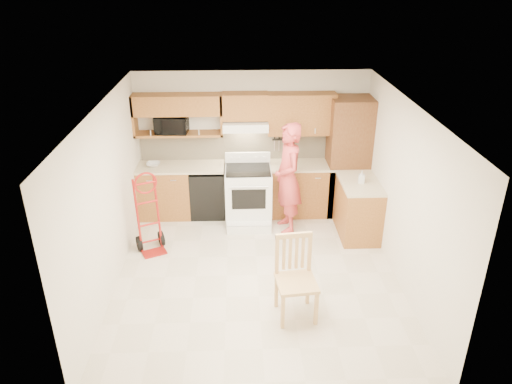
{
  "coord_description": "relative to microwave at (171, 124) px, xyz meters",
  "views": [
    {
      "loc": [
        -0.24,
        -5.86,
        4.12
      ],
      "look_at": [
        0.0,
        0.5,
        1.1
      ],
      "focal_mm": 34.08,
      "sensor_mm": 36.0,
      "label": 1
    }
  ],
  "objects": [
    {
      "name": "hand_truck",
      "position": [
        -0.25,
        -1.36,
        -1.04
      ],
      "size": [
        0.61,
        0.59,
        1.2
      ],
      "primitive_type": null,
      "rotation": [
        0.0,
        0.0,
        0.42
      ],
      "color": "#9F1914",
      "rests_on": "ground"
    },
    {
      "name": "ceiling",
      "position": [
        1.37,
        -2.08,
        0.87
      ],
      "size": [
        4.0,
        4.5,
        0.02
      ],
      "primitive_type": "cube",
      "color": "white",
      "rests_on": "ground"
    },
    {
      "name": "countertop_return",
      "position": [
        3.07,
        -0.94,
        -0.72
      ],
      "size": [
        0.63,
        1.0,
        0.04
      ],
      "primitive_type": "cube",
      "color": "beige",
      "rests_on": "cab_return_right"
    },
    {
      "name": "range_hood",
      "position": [
        1.25,
        -0.06,
        -0.01
      ],
      "size": [
        0.76,
        0.46,
        0.14
      ],
      "primitive_type": "cube",
      "color": "white",
      "rests_on": "wall_back"
    },
    {
      "name": "pantry_tall",
      "position": [
        3.02,
        -0.14,
        -0.59
      ],
      "size": [
        0.7,
        0.6,
        2.1
      ],
      "primitive_type": "cube",
      "color": "brown",
      "rests_on": "ground"
    },
    {
      "name": "wall_back",
      "position": [
        1.37,
        0.17,
        -0.39
      ],
      "size": [
        4.0,
        0.02,
        2.5
      ],
      "primitive_type": "cube",
      "color": "beige",
      "rests_on": "ground"
    },
    {
      "name": "wall_left",
      "position": [
        -0.64,
        -2.08,
        -0.39
      ],
      "size": [
        0.02,
        4.5,
        2.5
      ],
      "primitive_type": "cube",
      "color": "beige",
      "rests_on": "ground"
    },
    {
      "name": "wall_front",
      "position": [
        1.37,
        -4.34,
        -0.39
      ],
      "size": [
        4.0,
        0.02,
        2.5
      ],
      "primitive_type": "cube",
      "color": "beige",
      "rests_on": "ground"
    },
    {
      "name": "countertop_left",
      "position": [
        0.12,
        -0.13,
        -0.72
      ],
      "size": [
        1.5,
        0.63,
        0.04
      ],
      "primitive_type": "cube",
      "color": "beige",
      "rests_on": "lower_cab_left"
    },
    {
      "name": "floor",
      "position": [
        1.37,
        -2.08,
        -1.65
      ],
      "size": [
        4.0,
        4.5,
        0.02
      ],
      "primitive_type": "cube",
      "color": "beige",
      "rests_on": "ground"
    },
    {
      "name": "dishwasher",
      "position": [
        0.57,
        -0.14,
        -1.21
      ],
      "size": [
        0.6,
        0.6,
        0.85
      ],
      "primitive_type": "cube",
      "color": "black",
      "rests_on": "ground"
    },
    {
      "name": "bowl",
      "position": [
        -0.34,
        -0.14,
        -0.67
      ],
      "size": [
        0.24,
        0.24,
        0.06
      ],
      "primitive_type": "imported",
      "rotation": [
        0.0,
        0.0,
        0.01
      ],
      "color": "white",
      "rests_on": "countertop_left"
    },
    {
      "name": "person",
      "position": [
        1.92,
        -0.74,
        -0.71
      ],
      "size": [
        0.57,
        0.75,
        1.86
      ],
      "primitive_type": "imported",
      "rotation": [
        0.0,
        0.0,
        -1.38
      ],
      "color": "#C23D3E",
      "rests_on": "ground"
    },
    {
      "name": "backsplash",
      "position": [
        1.37,
        0.15,
        -0.44
      ],
      "size": [
        3.92,
        0.03,
        0.55
      ],
      "primitive_type": "cube",
      "color": "beige",
      "rests_on": "wall_back"
    },
    {
      "name": "microwave",
      "position": [
        0.0,
        0.0,
        0.0
      ],
      "size": [
        0.57,
        0.41,
        0.3
      ],
      "primitive_type": "imported",
      "rotation": [
        0.0,
        0.0,
        -0.08
      ],
      "color": "black",
      "rests_on": "upper_shelf_mw"
    },
    {
      "name": "soap_bottle",
      "position": [
        3.07,
        -0.96,
        -0.6
      ],
      "size": [
        0.11,
        0.11,
        0.2
      ],
      "primitive_type": "imported",
      "rotation": [
        0.0,
        0.0,
        -0.16
      ],
      "color": "white",
      "rests_on": "countertop_return"
    },
    {
      "name": "knife_strip",
      "position": [
        1.92,
        0.12,
        -0.4
      ],
      "size": [
        0.4,
        0.05,
        0.29
      ],
      "primitive_type": null,
      "color": "black",
      "rests_on": "backsplash"
    },
    {
      "name": "lower_cab_left",
      "position": [
        -0.18,
        -0.14,
        -1.19
      ],
      "size": [
        0.9,
        0.6,
        0.9
      ],
      "primitive_type": "cube",
      "color": "#A46434",
      "rests_on": "ground"
    },
    {
      "name": "upper_shelf_mw",
      "position": [
        0.12,
        0.0,
        -0.17
      ],
      "size": [
        1.5,
        0.33,
        0.04
      ],
      "primitive_type": "cube",
      "color": "#A46434",
      "rests_on": "wall_back"
    },
    {
      "name": "lower_cab_right",
      "position": [
        2.2,
        -0.14,
        -1.19
      ],
      "size": [
        1.14,
        0.6,
        0.9
      ],
      "primitive_type": "cube",
      "color": "#A46434",
      "rests_on": "ground"
    },
    {
      "name": "wall_right",
      "position": [
        3.38,
        -2.08,
        -0.39
      ],
      "size": [
        0.02,
        4.5,
        2.5
      ],
      "primitive_type": "cube",
      "color": "beige",
      "rests_on": "ground"
    },
    {
      "name": "countertop_right",
      "position": [
        2.2,
        -0.13,
        -0.72
      ],
      "size": [
        1.14,
        0.63,
        0.04
      ],
      "primitive_type": "cube",
      "color": "beige",
      "rests_on": "lower_cab_right"
    },
    {
      "name": "cab_return_right",
      "position": [
        3.07,
        -0.94,
        -1.19
      ],
      "size": [
        0.6,
        1.0,
        0.9
      ],
      "primitive_type": "cube",
      "color": "#A46434",
      "rests_on": "ground"
    },
    {
      "name": "upper_cab_left",
      "position": [
        0.12,
        0.0,
        0.34
      ],
      "size": [
        1.5,
        0.33,
        0.34
      ],
      "primitive_type": "cube",
      "color": "#A46434",
      "rests_on": "wall_back"
    },
    {
      "name": "range",
      "position": [
        1.28,
        -0.46,
        -1.06
      ],
      "size": [
        0.78,
        1.03,
        1.15
      ],
      "primitive_type": null,
      "color": "white",
      "rests_on": "ground"
    },
    {
      "name": "dining_chair",
      "position": [
        1.82,
        -2.98,
        -1.1
      ],
      "size": [
        0.55,
        0.58,
        1.09
      ],
      "primitive_type": null,
      "rotation": [
        0.0,
        0.0,
        0.11
      ],
      "color": "tan",
      "rests_on": "ground"
    },
    {
      "name": "upper_cab_right",
      "position": [
        2.2,
        0.0,
        0.16
      ],
      "size": [
        1.14,
        0.33,
        0.7
      ],
      "primitive_type": "cube",
      "color": "#A46434",
      "rests_on": "wall_back"
    },
    {
      "name": "upper_cab_center",
      "position": [
        1.25,
        0.0,
        0.3
      ],
      "size": [
        0.76,
        0.33,
        0.44
      ],
      "primitive_type": "cube",
      "color": "#A46434",
      "rests_on": "wall_back"
    }
  ]
}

